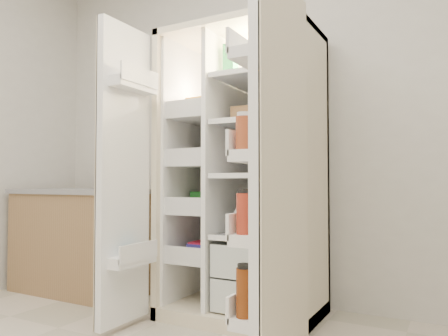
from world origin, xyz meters
The scene contains 5 objects.
wall_back centered at (0.00, 2.00, 1.35)m, with size 4.00×0.02×2.70m, color silver.
refrigerator centered at (-0.03, 1.65, 0.74)m, with size 0.92×0.70×1.80m.
freezer_door centered at (-0.54, 1.05, 0.89)m, with size 0.15×0.40×1.72m.
fridge_door centered at (0.44, 0.96, 0.87)m, with size 0.17×0.58×1.72m.
kitchen_counter centered at (-1.40, 1.55, 0.40)m, with size 1.09×0.58×0.79m.
Camera 1 is at (1.14, -0.83, 0.84)m, focal length 34.00 mm.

